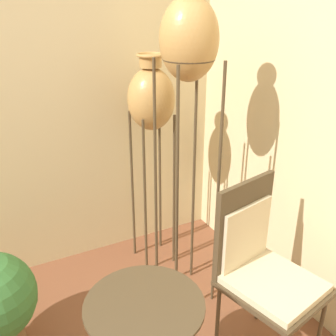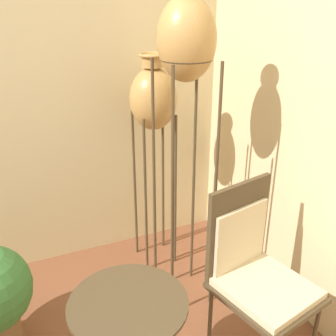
% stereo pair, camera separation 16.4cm
% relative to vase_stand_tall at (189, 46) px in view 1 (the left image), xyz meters
% --- Properties ---
extents(wall_back, '(7.22, 0.06, 2.70)m').
position_rel_vase_stand_tall_xyz_m(wall_back, '(-0.94, 0.86, -0.42)').
color(wall_back, beige).
rests_on(wall_back, ground_plane).
extents(vase_stand_tall, '(0.34, 0.34, 2.12)m').
position_rel_vase_stand_tall_xyz_m(vase_stand_tall, '(0.00, 0.00, 0.00)').
color(vase_stand_tall, '#473823').
rests_on(vase_stand_tall, ground_plane).
extents(vase_stand_medium, '(0.34, 0.34, 1.67)m').
position_rel_vase_stand_tall_xyz_m(vase_stand_medium, '(-0.01, 0.50, -0.43)').
color(vase_stand_medium, '#473823').
rests_on(vase_stand_medium, ground_plane).
extents(chair, '(0.58, 0.61, 1.09)m').
position_rel_vase_stand_tall_xyz_m(chair, '(0.15, -0.62, -1.14)').
color(chair, '#473823').
rests_on(chair, ground_plane).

